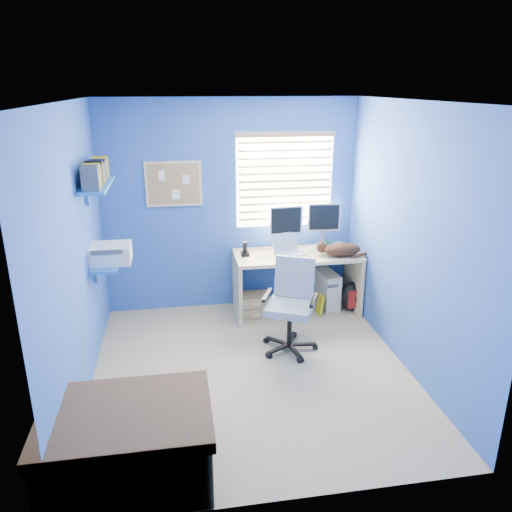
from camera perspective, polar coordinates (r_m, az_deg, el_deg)
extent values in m
cube|color=tan|center=(4.95, -0.49, -13.02)|extent=(3.00, 3.20, 0.00)
cube|color=white|center=(4.20, -0.59, 17.29)|extent=(3.00, 3.20, 0.00)
cube|color=#2E5CAD|center=(5.94, -2.94, 5.62)|extent=(3.00, 0.01, 2.50)
cube|color=#2E5CAD|center=(2.97, 4.31, -8.72)|extent=(3.00, 0.01, 2.50)
cube|color=#2E5CAD|center=(4.45, -19.98, -0.18)|extent=(0.01, 3.20, 2.50)
cube|color=#2E5CAD|center=(4.87, 17.20, 1.72)|extent=(0.01, 3.20, 2.50)
cube|color=beige|center=(6.02, 4.64, -3.06)|extent=(1.47, 0.65, 0.74)
cube|color=silver|center=(5.81, 3.96, 1.20)|extent=(0.40, 0.36, 0.22)
cube|color=silver|center=(5.94, 3.39, 3.20)|extent=(0.41, 0.15, 0.54)
cube|color=silver|center=(6.13, 7.68, 3.57)|extent=(0.41, 0.15, 0.54)
cube|color=black|center=(5.78, -1.27, 0.86)|extent=(0.09, 0.11, 0.17)
imported|color=#215B5A|center=(6.09, 8.19, 1.28)|extent=(0.10, 0.09, 0.10)
cylinder|color=silver|center=(6.13, 9.44, 1.18)|extent=(0.13, 0.13, 0.07)
ellipsoid|color=black|center=(5.84, 9.81, 0.72)|extent=(0.49, 0.37, 0.16)
cube|color=beige|center=(6.25, 8.10, -3.77)|extent=(0.24, 0.46, 0.45)
cube|color=tan|center=(5.99, -0.13, -5.57)|extent=(0.35, 0.28, 0.27)
cube|color=yellow|center=(6.08, 7.34, -5.50)|extent=(0.03, 0.17, 0.24)
ellipsoid|color=black|center=(6.21, 10.96, -4.51)|extent=(0.36, 0.30, 0.37)
cube|color=#4A3123|center=(3.80, -14.38, -20.04)|extent=(1.12, 0.79, 0.54)
cylinder|color=black|center=(5.31, 3.79, -10.30)|extent=(0.73, 0.73, 0.06)
cylinder|color=black|center=(5.21, 3.84, -8.20)|extent=(0.07, 0.07, 0.38)
cube|color=#94A2AC|center=(5.10, 3.90, -5.91)|extent=(0.60, 0.60, 0.08)
cube|color=#94A2AC|center=(5.20, 4.44, -2.40)|extent=(0.40, 0.23, 0.43)
cube|color=white|center=(5.98, 3.29, 8.63)|extent=(1.15, 0.01, 1.10)
cube|color=#AF8151|center=(5.95, 3.35, 8.58)|extent=(1.10, 0.03, 1.00)
cube|color=beige|center=(5.83, -9.40, 8.13)|extent=(0.64, 0.02, 0.52)
cube|color=tan|center=(5.82, -9.40, 8.12)|extent=(0.58, 0.01, 0.46)
cube|color=blue|center=(5.23, -16.72, -0.84)|extent=(0.26, 0.55, 0.03)
cube|color=silver|center=(5.20, -16.40, 0.27)|extent=(0.42, 0.34, 0.18)
cube|color=blue|center=(5.03, -17.70, 7.75)|extent=(0.24, 0.90, 0.03)
cube|color=navy|center=(5.01, -17.96, 9.14)|extent=(0.15, 0.80, 0.22)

